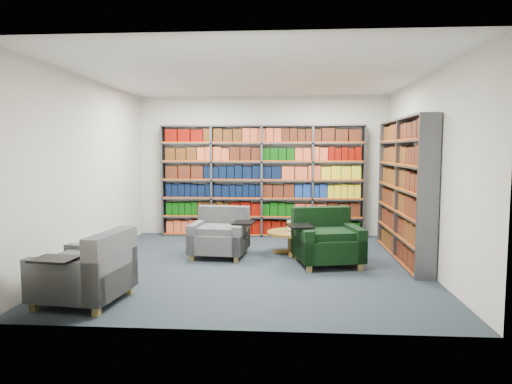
# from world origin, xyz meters

# --- Properties ---
(room_shell) EXTENTS (5.02, 5.02, 2.82)m
(room_shell) POSITION_xyz_m (0.00, 0.00, 1.40)
(room_shell) COLOR black
(room_shell) RESTS_ON ground
(bookshelf_back) EXTENTS (4.00, 0.28, 2.20)m
(bookshelf_back) POSITION_xyz_m (0.00, 2.34, 1.10)
(bookshelf_back) COLOR #47494F
(bookshelf_back) RESTS_ON ground
(bookshelf_right) EXTENTS (0.28, 2.50, 2.20)m
(bookshelf_right) POSITION_xyz_m (2.34, 0.60, 1.10)
(bookshelf_right) COLOR #47494F
(bookshelf_right) RESTS_ON ground
(chair_teal_left) EXTENTS (1.06, 0.94, 0.78)m
(chair_teal_left) POSITION_xyz_m (-0.58, 0.62, 0.32)
(chair_teal_left) COLOR #011434
(chair_teal_left) RESTS_ON ground
(chair_green_right) EXTENTS (1.18, 1.09, 0.83)m
(chair_green_right) POSITION_xyz_m (1.09, 0.20, 0.34)
(chair_green_right) COLOR black
(chair_green_right) RESTS_ON ground
(chair_teal_front) EXTENTS (1.00, 1.12, 0.82)m
(chair_teal_front) POSITION_xyz_m (-1.71, -1.81, 0.33)
(chair_teal_front) COLOR #011434
(chair_teal_front) RESTS_ON ground
(coffee_table) EXTENTS (0.79, 0.79, 0.56)m
(coffee_table) POSITION_xyz_m (0.57, 0.81, 0.30)
(coffee_table) COLOR brown
(coffee_table) RESTS_ON ground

